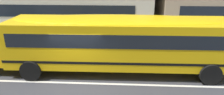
{
  "coord_description": "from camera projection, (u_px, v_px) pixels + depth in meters",
  "views": [
    {
      "loc": [
        2.26,
        -8.83,
        5.19
      ],
      "look_at": [
        1.72,
        0.78,
        1.65
      ],
      "focal_mm": 32.63,
      "sensor_mm": 36.0,
      "label": 1
    }
  ],
  "objects": [
    {
      "name": "lane_centreline",
      "position": [
        77.0,
        83.0,
        10.18
      ],
      "size": [
        110.0,
        0.16,
        0.01
      ],
      "primitive_type": "cube",
      "color": "silver",
      "rests_on": "ground_plane"
    },
    {
      "name": "ground_plane",
      "position": [
        77.0,
        83.0,
        10.18
      ],
      "size": [
        400.0,
        400.0,
        0.0
      ],
      "primitive_type": "plane",
      "color": "#38383D"
    },
    {
      "name": "sidewalk_far",
      "position": [
        97.0,
        37.0,
        17.51
      ],
      "size": [
        120.0,
        3.0,
        0.01
      ],
      "primitive_type": "cube",
      "color": "gray",
      "rests_on": "ground_plane"
    },
    {
      "name": "school_bus",
      "position": [
        115.0,
        39.0,
        10.91
      ],
      "size": [
        13.76,
        3.26,
        3.07
      ],
      "rotation": [
        0.0,
        0.0,
        3.15
      ],
      "color": "yellow",
      "rests_on": "ground_plane"
    }
  ]
}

